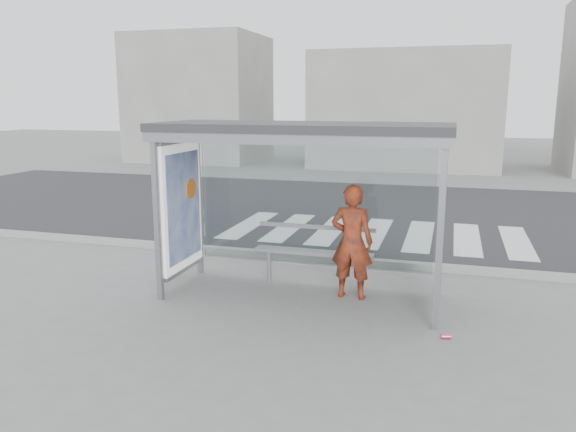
% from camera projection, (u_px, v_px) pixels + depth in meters
% --- Properties ---
extents(ground, '(80.00, 80.00, 0.00)m').
position_uv_depth(ground, '(301.00, 297.00, 8.55)').
color(ground, slate).
rests_on(ground, ground).
extents(road, '(30.00, 10.00, 0.01)m').
position_uv_depth(road, '(368.00, 211.00, 15.13)').
color(road, black).
rests_on(road, ground).
extents(curb, '(30.00, 0.18, 0.12)m').
position_uv_depth(curb, '(328.00, 259.00, 10.37)').
color(curb, gray).
rests_on(curb, ground).
extents(crosswalk, '(6.55, 3.00, 0.00)m').
position_uv_depth(crosswalk, '(374.00, 233.00, 12.64)').
color(crosswalk, silver).
rests_on(crosswalk, ground).
extents(bus_shelter, '(4.25, 1.65, 2.62)m').
position_uv_depth(bus_shelter, '(279.00, 166.00, 8.31)').
color(bus_shelter, gray).
rests_on(bus_shelter, ground).
extents(building_left, '(6.00, 5.00, 6.00)m').
position_uv_depth(building_left, '(200.00, 99.00, 27.61)').
color(building_left, gray).
rests_on(building_left, ground).
extents(building_center, '(8.00, 5.00, 5.00)m').
position_uv_depth(building_center, '(406.00, 110.00, 24.96)').
color(building_center, gray).
rests_on(building_center, ground).
extents(person, '(0.66, 0.45, 1.74)m').
position_uv_depth(person, '(352.00, 242.00, 8.36)').
color(person, orange).
rests_on(person, ground).
extents(bench, '(1.90, 0.33, 0.98)m').
position_uv_depth(bench, '(314.00, 252.00, 8.88)').
color(bench, gray).
rests_on(bench, ground).
extents(soda_can, '(0.13, 0.09, 0.07)m').
position_uv_depth(soda_can, '(446.00, 336.00, 7.04)').
color(soda_can, '#DC4074').
rests_on(soda_can, ground).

